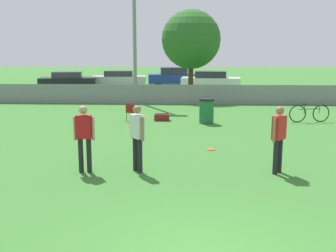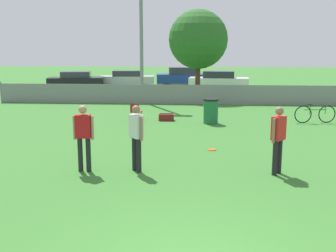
{
  "view_description": "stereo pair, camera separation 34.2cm",
  "coord_description": "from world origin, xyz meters",
  "px_view_note": "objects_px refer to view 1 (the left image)",
  "views": [
    {
      "loc": [
        -0.3,
        -5.83,
        3.3
      ],
      "look_at": [
        -0.8,
        5.83,
        1.05
      ],
      "focal_mm": 45.0,
      "sensor_mm": 36.0,
      "label": 1
    },
    {
      "loc": [
        0.05,
        -5.81,
        3.3
      ],
      "look_at": [
        -0.8,
        5.83,
        1.05
      ],
      "focal_mm": 45.0,
      "sensor_mm": 36.0,
      "label": 2
    }
  ],
  "objects_px": {
    "player_thrower_red": "(279,135)",
    "player_receiver_white": "(137,133)",
    "player_defender_red": "(84,134)",
    "light_pole": "(134,11)",
    "parked_car_blue": "(174,76)",
    "gear_bag_sideline": "(162,117)",
    "parked_car_dark": "(68,80)",
    "trash_bin": "(206,111)",
    "tree_near_pole": "(191,39)",
    "bicycle_sideline": "(309,113)",
    "frisbee_disc": "(210,149)",
    "folding_chair_sideline": "(131,111)",
    "parked_car_silver": "(119,78)",
    "parked_car_white": "(211,80)"
  },
  "relations": [
    {
      "from": "gear_bag_sideline",
      "to": "parked_car_silver",
      "type": "relative_size",
      "value": 0.14
    },
    {
      "from": "player_receiver_white",
      "to": "folding_chair_sideline",
      "type": "distance_m",
      "value": 7.48
    },
    {
      "from": "tree_near_pole",
      "to": "player_defender_red",
      "type": "bearing_deg",
      "value": -100.31
    },
    {
      "from": "trash_bin",
      "to": "parked_car_blue",
      "type": "relative_size",
      "value": 0.24
    },
    {
      "from": "player_thrower_red",
      "to": "frisbee_disc",
      "type": "bearing_deg",
      "value": 73.69
    },
    {
      "from": "frisbee_disc",
      "to": "trash_bin",
      "type": "relative_size",
      "value": 0.26
    },
    {
      "from": "tree_near_pole",
      "to": "parked_car_blue",
      "type": "height_order",
      "value": "tree_near_pole"
    },
    {
      "from": "trash_bin",
      "to": "parked_car_white",
      "type": "relative_size",
      "value": 0.23
    },
    {
      "from": "player_defender_red",
      "to": "player_receiver_white",
      "type": "bearing_deg",
      "value": 4.03
    },
    {
      "from": "light_pole",
      "to": "parked_car_blue",
      "type": "relative_size",
      "value": 2.03
    },
    {
      "from": "folding_chair_sideline",
      "to": "light_pole",
      "type": "bearing_deg",
      "value": -71.62
    },
    {
      "from": "folding_chair_sideline",
      "to": "parked_car_silver",
      "type": "bearing_deg",
      "value": -65.97
    },
    {
      "from": "tree_near_pole",
      "to": "trash_bin",
      "type": "xyz_separation_m",
      "value": [
        0.6,
        -8.81,
        -3.11
      ]
    },
    {
      "from": "light_pole",
      "to": "player_thrower_red",
      "type": "relative_size",
      "value": 5.02
    },
    {
      "from": "bicycle_sideline",
      "to": "gear_bag_sideline",
      "type": "xyz_separation_m",
      "value": [
        -6.42,
        0.15,
        -0.24
      ]
    },
    {
      "from": "light_pole",
      "to": "folding_chair_sideline",
      "type": "bearing_deg",
      "value": -84.81
    },
    {
      "from": "gear_bag_sideline",
      "to": "tree_near_pole",
      "type": "bearing_deg",
      "value": 80.69
    },
    {
      "from": "player_thrower_red",
      "to": "parked_car_silver",
      "type": "bearing_deg",
      "value": 58.93
    },
    {
      "from": "player_defender_red",
      "to": "frisbee_disc",
      "type": "relative_size",
      "value": 6.48
    },
    {
      "from": "light_pole",
      "to": "tree_near_pole",
      "type": "height_order",
      "value": "light_pole"
    },
    {
      "from": "tree_near_pole",
      "to": "trash_bin",
      "type": "distance_m",
      "value": 9.36
    },
    {
      "from": "player_thrower_red",
      "to": "bicycle_sideline",
      "type": "xyz_separation_m",
      "value": [
        2.96,
        7.55,
        -0.64
      ]
    },
    {
      "from": "player_receiver_white",
      "to": "parked_car_dark",
      "type": "bearing_deg",
      "value": 159.26
    },
    {
      "from": "player_thrower_red",
      "to": "trash_bin",
      "type": "height_order",
      "value": "player_thrower_red"
    },
    {
      "from": "player_defender_red",
      "to": "folding_chair_sideline",
      "type": "distance_m",
      "value": 7.51
    },
    {
      "from": "trash_bin",
      "to": "player_thrower_red",
      "type": "bearing_deg",
      "value": -78.04
    },
    {
      "from": "player_receiver_white",
      "to": "gear_bag_sideline",
      "type": "relative_size",
      "value": 2.71
    },
    {
      "from": "player_defender_red",
      "to": "player_thrower_red",
      "type": "bearing_deg",
      "value": 0.56
    },
    {
      "from": "player_receiver_white",
      "to": "parked_car_silver",
      "type": "relative_size",
      "value": 0.39
    },
    {
      "from": "player_receiver_white",
      "to": "parked_car_dark",
      "type": "xyz_separation_m",
      "value": [
        -7.95,
        21.66,
        -0.38
      ]
    },
    {
      "from": "player_thrower_red",
      "to": "folding_chair_sideline",
      "type": "height_order",
      "value": "player_thrower_red"
    },
    {
      "from": "light_pole",
      "to": "player_receiver_white",
      "type": "relative_size",
      "value": 5.02
    },
    {
      "from": "trash_bin",
      "to": "parked_car_dark",
      "type": "bearing_deg",
      "value": 124.83
    },
    {
      "from": "trash_bin",
      "to": "parked_car_dark",
      "type": "xyz_separation_m",
      "value": [
        -10.1,
        14.51,
        0.11
      ]
    },
    {
      "from": "folding_chair_sideline",
      "to": "parked_car_silver",
      "type": "height_order",
      "value": "parked_car_silver"
    },
    {
      "from": "player_defender_red",
      "to": "parked_car_dark",
      "type": "xyz_separation_m",
      "value": [
        -6.58,
        21.78,
        -0.38
      ]
    },
    {
      "from": "player_thrower_red",
      "to": "player_receiver_white",
      "type": "xyz_separation_m",
      "value": [
        -3.66,
        -0.0,
        0.0
      ]
    },
    {
      "from": "player_receiver_white",
      "to": "parked_car_dark",
      "type": "height_order",
      "value": "player_receiver_white"
    },
    {
      "from": "player_receiver_white",
      "to": "parked_car_dark",
      "type": "distance_m",
      "value": 23.08
    },
    {
      "from": "tree_near_pole",
      "to": "parked_car_white",
      "type": "xyz_separation_m",
      "value": [
        1.58,
        5.55,
        -2.97
      ]
    },
    {
      "from": "player_thrower_red",
      "to": "player_receiver_white",
      "type": "bearing_deg",
      "value": 130.55
    },
    {
      "from": "player_receiver_white",
      "to": "frisbee_disc",
      "type": "relative_size",
      "value": 6.48
    },
    {
      "from": "player_receiver_white",
      "to": "parked_car_white",
      "type": "bearing_deg",
      "value": 130.82
    },
    {
      "from": "parked_car_blue",
      "to": "tree_near_pole",
      "type": "bearing_deg",
      "value": -87.03
    },
    {
      "from": "player_thrower_red",
      "to": "player_defender_red",
      "type": "height_order",
      "value": "same"
    },
    {
      "from": "light_pole",
      "to": "parked_car_dark",
      "type": "relative_size",
      "value": 1.97
    },
    {
      "from": "player_defender_red",
      "to": "trash_bin",
      "type": "xyz_separation_m",
      "value": [
        3.52,
        7.27,
        -0.49
      ]
    },
    {
      "from": "player_defender_red",
      "to": "parked_car_blue",
      "type": "relative_size",
      "value": 0.4
    },
    {
      "from": "bicycle_sideline",
      "to": "gear_bag_sideline",
      "type": "distance_m",
      "value": 6.43
    },
    {
      "from": "parked_car_dark",
      "to": "parked_car_white",
      "type": "xyz_separation_m",
      "value": [
        11.08,
        -0.15,
        0.03
      ]
    }
  ]
}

